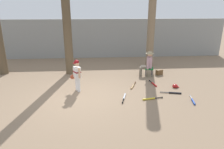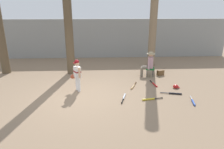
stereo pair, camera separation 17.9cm
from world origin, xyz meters
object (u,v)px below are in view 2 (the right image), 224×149
(bat_red_barrel, at_px, (154,84))
(batting_helmet_red, at_px, (176,87))
(folding_stool, at_px, (150,69))
(seated_spectator, at_px, (148,63))
(tree_near_player, at_px, (68,19))
(bat_blue_youth, at_px, (193,102))
(bat_wood_tan, at_px, (133,86))
(bat_aluminum_silver, at_px, (124,97))
(bat_black_composite, at_px, (174,93))
(handbag_beside_stool, at_px, (160,73))
(bat_yellow_trainer, at_px, (150,99))
(tree_behind_spectator, at_px, (153,21))
(young_ballplayer, at_px, (77,73))

(bat_red_barrel, height_order, batting_helmet_red, batting_helmet_red)
(folding_stool, relative_size, seated_spectator, 0.39)
(tree_near_player, bearing_deg, bat_blue_youth, -36.98)
(folding_stool, xyz_separation_m, bat_wood_tan, (-1.03, -1.40, -0.33))
(bat_aluminum_silver, xyz_separation_m, batting_helmet_red, (2.29, 0.86, 0.04))
(bat_blue_youth, distance_m, bat_wood_tan, 2.49)
(bat_black_composite, bearing_deg, bat_wood_tan, 151.10)
(folding_stool, height_order, batting_helmet_red, folding_stool)
(handbag_beside_stool, xyz_separation_m, bat_red_barrel, (-0.63, -1.31, -0.10))
(seated_spectator, height_order, bat_yellow_trainer, seated_spectator)
(tree_behind_spectator, bearing_deg, bat_blue_youth, -84.71)
(bat_aluminum_silver, relative_size, bat_red_barrel, 1.09)
(bat_yellow_trainer, bearing_deg, tree_behind_spectator, 76.77)
(young_ballplayer, xyz_separation_m, bat_aluminum_silver, (1.81, -0.82, -0.71))
(handbag_beside_stool, bearing_deg, bat_blue_youth, -83.65)
(bat_yellow_trainer, xyz_separation_m, bat_red_barrel, (0.52, 1.47, -0.00))
(bat_aluminum_silver, distance_m, bat_wood_tan, 1.19)
(bat_aluminum_silver, distance_m, batting_helmet_red, 2.44)
(handbag_beside_stool, height_order, bat_red_barrel, handbag_beside_stool)
(seated_spectator, height_order, handbag_beside_stool, seated_spectator)
(bat_yellow_trainer, height_order, batting_helmet_red, batting_helmet_red)
(bat_wood_tan, relative_size, bat_yellow_trainer, 0.94)
(bat_wood_tan, height_order, bat_red_barrel, same)
(bat_aluminum_silver, bearing_deg, seated_spectator, 59.85)
(young_ballplayer, xyz_separation_m, bat_black_composite, (3.80, -0.57, -0.71))
(handbag_beside_stool, bearing_deg, seated_spectator, -172.24)
(young_ballplayer, bearing_deg, bat_blue_youth, -17.28)
(bat_yellow_trainer, relative_size, batting_helmet_red, 2.89)
(tree_near_player, height_order, tree_behind_spectator, tree_near_player)
(young_ballplayer, xyz_separation_m, bat_red_barrel, (3.28, 0.44, -0.71))
(bat_yellow_trainer, bearing_deg, bat_wood_tan, 108.76)
(seated_spectator, xyz_separation_m, batting_helmet_red, (0.84, -1.63, -0.57))
(seated_spectator, distance_m, bat_wood_tan, 1.80)
(tree_near_player, distance_m, bat_yellow_trainer, 5.41)
(batting_helmet_red, bearing_deg, bat_yellow_trainer, -141.41)
(young_ballplayer, distance_m, batting_helmet_red, 4.15)
(tree_behind_spectator, height_order, young_ballplayer, tree_behind_spectator)
(young_ballplayer, bearing_deg, bat_wood_tan, 6.17)
(bat_yellow_trainer, height_order, bat_red_barrel, same)
(batting_helmet_red, bearing_deg, bat_aluminum_silver, -159.40)
(tree_near_player, bearing_deg, bat_wood_tan, -35.45)
(bat_black_composite, bearing_deg, handbag_beside_stool, 87.30)
(seated_spectator, xyz_separation_m, handbag_beside_stool, (0.66, 0.09, -0.51))
(folding_stool, bearing_deg, bat_black_composite, -78.48)
(folding_stool, relative_size, bat_black_composite, 0.58)
(tree_near_player, distance_m, seated_spectator, 4.39)
(tree_behind_spectator, height_order, bat_red_barrel, tree_behind_spectator)
(handbag_beside_stool, bearing_deg, bat_wood_tan, -136.53)
(tree_near_player, bearing_deg, bat_aluminum_silver, -52.76)
(tree_behind_spectator, distance_m, handbag_beside_stool, 2.93)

